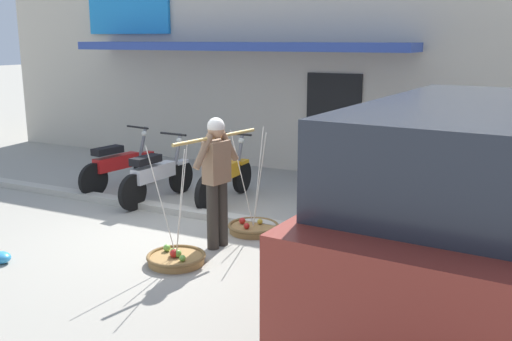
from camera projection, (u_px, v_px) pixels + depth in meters
The scene contains 12 objects.
ground_plane at pixel (193, 234), 8.03m from camera, with size 90.00×90.00×0.00m, color #9E998C.
sidewalk_curb at pixel (218, 217), 8.63m from camera, with size 20.00×0.24×0.10m, color #BAB4A5.
fruit_vendor at pixel (217, 174), 7.31m from camera, with size 0.34×1.46×1.70m.
fruit_basket_left_side at pixel (176, 258), 6.95m from camera, with size 0.72×0.72×1.45m.
fruit_basket_right_side at pixel (253, 227), 8.08m from camera, with size 0.72×0.72×1.45m.
motorcycle_nearest_shop at pixel (119, 165), 10.28m from camera, with size 0.54×1.81×1.09m.
motorcycle_second_in_row at pixel (156, 175), 9.51m from camera, with size 0.54×1.82×1.09m.
motorcycle_third_in_row at pixel (224, 175), 9.49m from camera, with size 0.54×1.82×1.09m.
parked_truck at pixel (470, 204), 5.44m from camera, with size 2.41×4.92×2.10m.
storefront_building at pixel (293, 62), 14.04m from camera, with size 13.00×6.00×4.20m.
plastic_litter_bag at pixel (0, 257), 6.96m from camera, with size 0.28×0.22×0.14m, color #3393D1.
wooden_crate at pixel (330, 189), 9.78m from camera, with size 0.44×0.36×0.32m, color olive.
Camera 1 is at (4.24, -6.41, 2.65)m, focal length 40.49 mm.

